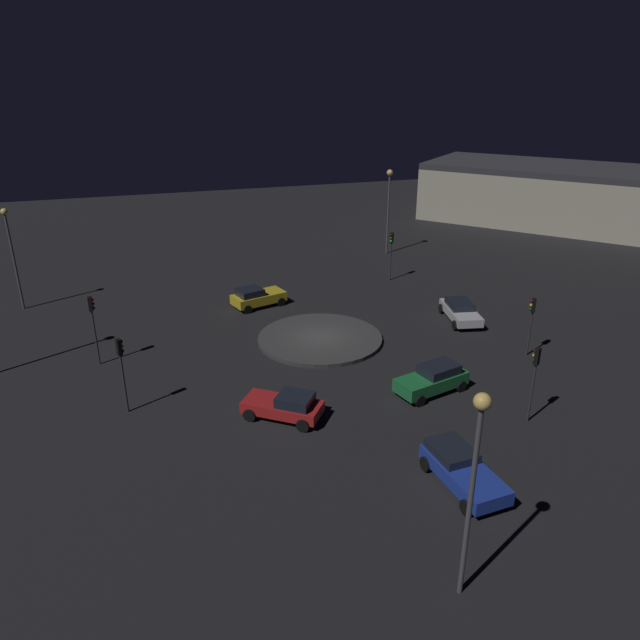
# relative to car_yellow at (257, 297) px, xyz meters

# --- Properties ---
(ground_plane) EXTENTS (115.12, 115.12, 0.00)m
(ground_plane) POSITION_rel_car_yellow_xyz_m (-7.50, -2.74, -0.79)
(ground_plane) COLOR black
(roundabout_island) EXTENTS (8.42, 8.42, 0.26)m
(roundabout_island) POSITION_rel_car_yellow_xyz_m (-7.50, -2.74, -0.66)
(roundabout_island) COLOR #383838
(roundabout_island) RESTS_ON ground_plane
(car_yellow) EXTENTS (2.98, 4.39, 1.56)m
(car_yellow) POSITION_rel_car_yellow_xyz_m (0.00, 0.00, 0.00)
(car_yellow) COLOR gold
(car_yellow) RESTS_ON ground_plane
(car_red) EXTENTS (3.88, 4.35, 1.48)m
(car_red) POSITION_rel_car_yellow_xyz_m (-16.32, 1.97, -0.04)
(car_red) COLOR red
(car_red) RESTS_ON ground_plane
(car_green) EXTENTS (2.78, 4.54, 1.60)m
(car_green) POSITION_rel_car_yellow_xyz_m (-16.14, -6.68, 0.03)
(car_green) COLOR #1E7238
(car_green) RESTS_ON ground_plane
(car_silver) EXTENTS (4.78, 2.81, 1.40)m
(car_silver) POSITION_rel_car_yellow_xyz_m (-7.27, -13.56, -0.04)
(car_silver) COLOR silver
(car_silver) RESTS_ON ground_plane
(car_blue) EXTENTS (4.54, 2.38, 1.41)m
(car_blue) POSITION_rel_car_yellow_xyz_m (-23.89, -4.02, -0.03)
(car_blue) COLOR #1E38A5
(car_blue) RESTS_ON ground_plane
(traffic_light_southeast) EXTENTS (0.39, 0.38, 4.25)m
(traffic_light_southeast) POSITION_rel_car_yellow_xyz_m (2.68, -12.37, 2.23)
(traffic_light_southeast) COLOR #2D2D2D
(traffic_light_southeast) RESTS_ON ground_plane
(traffic_light_southwest) EXTENTS (0.37, 0.40, 3.88)m
(traffic_light_southwest) POSITION_rel_car_yellow_xyz_m (-13.70, -14.68, 1.98)
(traffic_light_southwest) COLOR #2D2D2D
(traffic_light_southwest) RESTS_ON ground_plane
(traffic_light_southwest_near) EXTENTS (0.40, 0.37, 4.20)m
(traffic_light_southwest_near) POSITION_rel_car_yellow_xyz_m (-20.40, -9.96, 2.19)
(traffic_light_southwest_near) COLOR #2D2D2D
(traffic_light_southwest_near) RESTS_ON ground_plane
(traffic_light_northwest) EXTENTS (0.36, 0.39, 4.27)m
(traffic_light_northwest) POSITION_rel_car_yellow_xyz_m (-13.12, 9.84, 2.24)
(traffic_light_northwest) COLOR #2D2D2D
(traffic_light_northwest) RESTS_ON ground_plane
(traffic_light_north) EXTENTS (0.31, 0.36, 4.46)m
(traffic_light_north) POSITION_rel_car_yellow_xyz_m (-6.73, 11.41, 2.37)
(traffic_light_north) COLOR #2D2D2D
(traffic_light_north) RESTS_ON ground_plane
(streetlamp_southeast) EXTENTS (0.60, 0.60, 8.25)m
(streetlamp_southeast) POSITION_rel_car_yellow_xyz_m (10.52, -15.49, 4.96)
(streetlamp_southeast) COLOR #4C4C51
(streetlamp_southeast) RESTS_ON ground_plane
(streetlamp_west) EXTENTS (0.56, 0.56, 7.94)m
(streetlamp_west) POSITION_rel_car_yellow_xyz_m (-29.14, -0.97, 4.61)
(streetlamp_west) COLOR #4C4C51
(streetlamp_west) RESTS_ON ground_plane
(streetlamp_northeast) EXTENTS (0.50, 0.50, 7.76)m
(streetlamp_northeast) POSITION_rel_car_yellow_xyz_m (5.00, 17.22, 4.18)
(streetlamp_northeast) COLOR #4C4C51
(streetlamp_northeast) RESTS_ON ground_plane
(store_building) EXTENTS (33.10, 31.50, 6.74)m
(store_building) POSITION_rel_car_yellow_xyz_m (15.49, -40.71, 2.58)
(store_building) COLOR #B7B299
(store_building) RESTS_ON ground_plane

